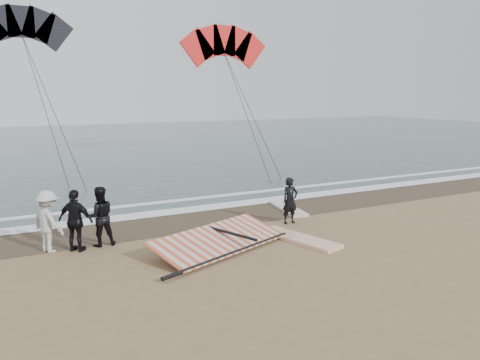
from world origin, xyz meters
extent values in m
plane|color=#8C704C|center=(0.00, 0.00, 0.00)|extent=(120.00, 120.00, 0.00)
cube|color=#233838|center=(0.00, 33.00, 0.01)|extent=(120.00, 54.00, 0.02)
cube|color=#4C3D2B|center=(0.00, 4.50, 0.01)|extent=(120.00, 2.80, 0.01)
cube|color=white|center=(0.00, 5.90, 0.03)|extent=(120.00, 0.90, 0.01)
cube|color=white|center=(0.00, 7.60, 0.03)|extent=(120.00, 0.45, 0.01)
imported|color=black|center=(0.91, 2.58, 0.80)|extent=(0.59, 0.39, 1.60)
cube|color=silver|center=(0.10, 0.84, 0.06)|extent=(1.48, 2.86, 0.11)
cube|color=beige|center=(1.91, 4.22, 0.05)|extent=(1.05, 2.50, 0.10)
imported|color=black|center=(-5.37, 3.12, 0.89)|extent=(0.86, 0.67, 1.77)
imported|color=black|center=(-6.07, 2.92, 0.89)|extent=(1.08, 1.00, 1.79)
imported|color=beige|center=(-6.77, 3.22, 0.89)|extent=(1.14, 1.32, 1.77)
cube|color=black|center=(-2.60, 1.80, 0.05)|extent=(2.91, 1.65, 0.11)
cube|color=#D04822|center=(-2.40, 1.20, 0.30)|extent=(4.47, 2.99, 0.44)
cylinder|color=black|center=(-2.40, 0.42, 0.11)|extent=(4.56, 1.82, 0.11)
cylinder|color=black|center=(-2.10, 1.20, 0.45)|extent=(0.82, 1.98, 0.09)
cylinder|color=#262626|center=(5.15, 14.05, 3.60)|extent=(0.04, 0.04, 12.52)
cylinder|color=#262626|center=(5.70, 14.44, 3.60)|extent=(0.04, 0.04, 11.74)
cylinder|color=#262626|center=(-5.47, 18.37, 4.13)|extent=(0.04, 0.04, 14.08)
cylinder|color=#262626|center=(-5.17, 17.72, 4.13)|extent=(0.04, 0.04, 15.20)
camera|label=1|loc=(-7.80, -10.52, 4.41)|focal=35.00mm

